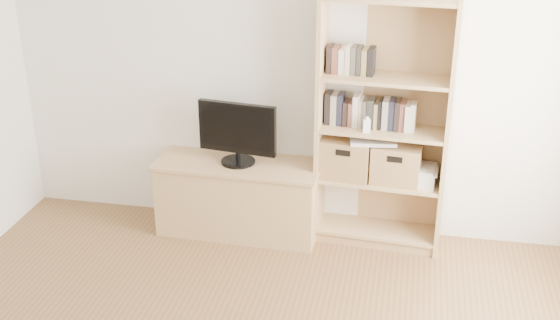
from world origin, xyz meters
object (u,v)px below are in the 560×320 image
(bookshelf, at_px, (383,126))
(basket_right, at_px, (397,162))
(television, at_px, (237,134))
(baby_monitor, at_px, (367,126))
(basket_left, at_px, (347,157))
(laptop, at_px, (373,140))
(tv_stand, at_px, (239,198))

(bookshelf, height_order, basket_right, bookshelf)
(bookshelf, height_order, television, bookshelf)
(baby_monitor, xyz_separation_m, basket_right, (0.23, 0.09, -0.31))
(bookshelf, bearing_deg, television, -172.69)
(basket_right, bearing_deg, television, -172.97)
(baby_monitor, height_order, basket_right, baby_monitor)
(baby_monitor, relative_size, basket_left, 0.27)
(baby_monitor, relative_size, laptop, 0.29)
(tv_stand, height_order, television, television)
(bookshelf, bearing_deg, basket_right, -2.60)
(bookshelf, bearing_deg, basket_left, -178.81)
(tv_stand, relative_size, television, 2.04)
(tv_stand, distance_m, basket_right, 1.27)
(laptop, bearing_deg, basket_right, -6.18)
(basket_left, relative_size, laptop, 1.10)
(bookshelf, xyz_separation_m, television, (-1.09, -0.06, -0.12))
(television, bearing_deg, baby_monitor, 5.41)
(baby_monitor, distance_m, basket_right, 0.39)
(basket_right, bearing_deg, laptop, -173.56)
(television, bearing_deg, basket_left, 12.71)
(baby_monitor, xyz_separation_m, basket_left, (-0.14, 0.11, -0.30))
(television, xyz_separation_m, baby_monitor, (0.98, -0.04, 0.15))
(television, xyz_separation_m, basket_left, (0.83, 0.08, -0.15))
(bookshelf, bearing_deg, baby_monitor, -135.00)
(tv_stand, xyz_separation_m, laptop, (1.02, 0.04, 0.57))
(bookshelf, distance_m, laptop, 0.13)
(tv_stand, distance_m, laptop, 1.17)
(tv_stand, bearing_deg, bookshelf, 4.84)
(tv_stand, height_order, bookshelf, bookshelf)
(bookshelf, relative_size, basket_right, 5.39)
(tv_stand, xyz_separation_m, basket_right, (1.21, 0.05, 0.39))
(basket_left, bearing_deg, baby_monitor, -31.87)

